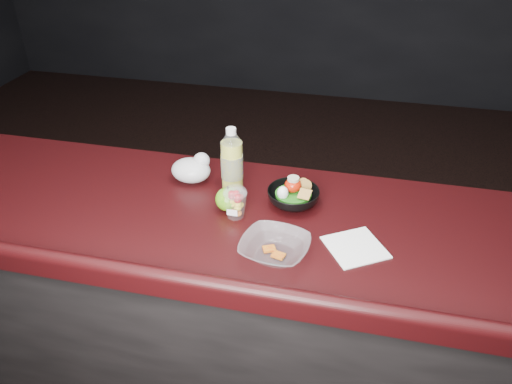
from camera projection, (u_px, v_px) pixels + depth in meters
counter at (230, 321)px, 1.92m from camera, size 4.06×0.71×1.02m
lemonade_bottle at (232, 164)px, 1.73m from camera, size 0.08×0.08×0.24m
fruit_cup at (235, 201)px, 1.61m from camera, size 0.08×0.08×0.11m
green_apple at (228, 199)px, 1.65m from camera, size 0.09×0.09×0.09m
plastic_bag at (192, 169)px, 1.80m from camera, size 0.14×0.12×0.11m
snack_bowl at (293, 196)px, 1.68m from camera, size 0.23×0.23×0.10m
takeout_bowl at (275, 248)px, 1.46m from camera, size 0.23×0.23×0.05m
paper_napkin at (355, 247)px, 1.50m from camera, size 0.22×0.22×0.00m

